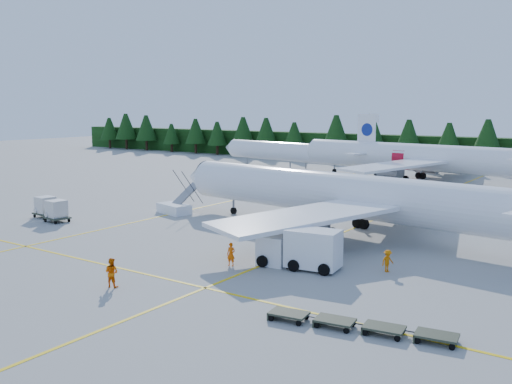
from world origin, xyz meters
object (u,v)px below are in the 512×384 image
Objects in this scene: airliner_red at (400,156)px; service_truck at (299,248)px; airliner_navy at (327,193)px; airstairs at (176,206)px.

service_truck is at bearing -68.12° from airliner_red.
airliner_red reaches higher than service_truck.
airliner_red is at bearing 108.36° from airliner_navy.
airstairs is (-9.60, -43.75, -2.97)m from airliner_red.
airliner_navy is 6.39× the size of service_truck.
airliner_red is (-8.46, 42.04, 0.18)m from airliner_navy.
airliner_red reaches higher than airliner_navy.
airliner_navy is 18.35m from airstairs.
airliner_red is at bearing 95.24° from service_truck.
airliner_navy is 13.85m from service_truck.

